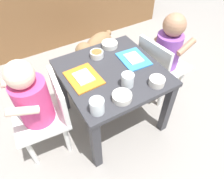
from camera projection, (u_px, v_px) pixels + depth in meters
The scene contains 13 objects.
ground_plane at pixel (112, 117), 1.46m from camera, with size 7.00×7.00×0.00m, color gray.
dining_table at pixel (112, 81), 1.21m from camera, with size 0.55×0.55×0.43m.
seated_child_left at pixel (35, 101), 1.04m from camera, with size 0.30×0.30×0.65m.
seated_child_right at pixel (167, 50), 1.34m from camera, with size 0.31×0.31×0.64m.
dog at pixel (96, 47), 1.70m from camera, with size 0.42×0.29×0.32m.
food_tray_left at pixel (84, 78), 1.10m from camera, with size 0.17×0.21×0.02m.
food_tray_right at pixel (134, 59), 1.22m from camera, with size 0.16×0.20×0.02m.
water_cup_left at pixel (128, 81), 1.05m from camera, with size 0.07×0.07×0.07m.
water_cup_right at pixel (97, 107), 0.93m from camera, with size 0.07×0.07×0.07m.
veggie_bowl_far at pixel (157, 81), 1.06m from camera, with size 0.08×0.08×0.04m.
veggie_bowl_near at pixel (122, 97), 0.99m from camera, with size 0.10×0.10×0.03m.
cereal_bowl_right_side at pixel (97, 54), 1.23m from camera, with size 0.08×0.08×0.04m.
cereal_bowl_left_side at pixel (110, 44), 1.31m from camera, with size 0.10×0.10×0.03m.
Camera 1 is at (-0.45, -0.76, 1.18)m, focal length 33.06 mm.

